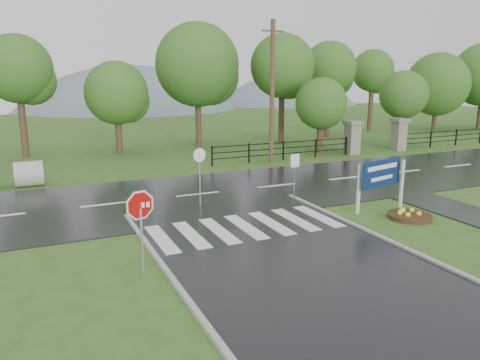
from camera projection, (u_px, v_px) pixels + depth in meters
name	position (u px, v px, depth m)	size (l,w,h in m)	color
ground	(329.00, 286.00, 11.89)	(120.00, 120.00, 0.00)	#325D1F
main_road	(198.00, 195.00, 20.77)	(90.00, 8.00, 0.04)	black
walkway	(446.00, 207.00, 18.87)	(2.20, 11.00, 0.04)	#232326
crosswalk	(246.00, 227.00, 16.32)	(6.50, 2.80, 0.02)	silver
pillar_west	(352.00, 137.00, 31.07)	(1.00, 1.00, 2.24)	gray
pillar_east	(399.00, 134.00, 32.69)	(1.00, 1.00, 2.24)	gray
fence_west	(283.00, 149.00, 29.06)	(9.58, 0.08, 1.20)	black
hills	(106.00, 207.00, 74.45)	(102.00, 48.00, 48.00)	slate
treeline	(146.00, 149.00, 33.60)	(83.20, 5.20, 10.00)	#2D5D1C
stop_sign	(140.00, 212.00, 12.31)	(1.06, 0.28, 2.45)	#939399
estate_billboard	(382.00, 176.00, 18.15)	(2.28, 0.62, 2.04)	silver
flower_bed	(410.00, 215.00, 17.43)	(1.61, 1.61, 0.32)	#332111
reg_sign_small	(295.00, 168.00, 19.56)	(0.44, 0.08, 2.00)	#939399
reg_sign_round	(200.00, 170.00, 18.70)	(0.55, 0.12, 2.40)	#939399
utility_pole_east	(272.00, 92.00, 27.38)	(1.48, 0.28, 8.29)	#473523
entrance_tree_left	(321.00, 104.00, 31.31)	(3.46, 3.46, 5.05)	#3D2B1C
entrance_tree_right	(404.00, 95.00, 34.09)	(3.49, 3.49, 5.52)	#3D2B1C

